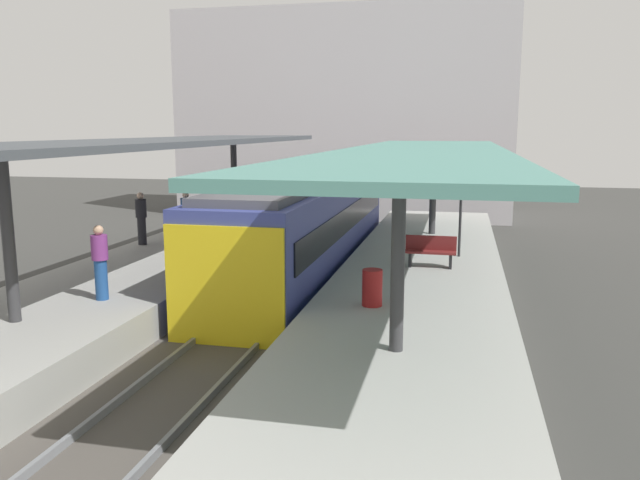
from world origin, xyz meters
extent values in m
plane|color=#383835|center=(0.00, 0.00, 0.00)|extent=(80.00, 80.00, 0.00)
cube|color=#9E9E99|center=(-3.80, 0.00, 0.50)|extent=(4.40, 28.00, 1.00)
cube|color=#9E9E99|center=(3.80, 0.00, 0.50)|extent=(4.40, 28.00, 1.00)
cube|color=#4C4742|center=(0.00, 0.00, 0.10)|extent=(3.20, 28.00, 0.20)
cube|color=slate|center=(-0.72, 0.00, 0.27)|extent=(0.08, 28.00, 0.14)
cube|color=slate|center=(0.72, 0.00, 0.27)|extent=(0.08, 28.00, 0.14)
cube|color=#38428C|center=(0.00, 4.20, 1.65)|extent=(2.70, 14.80, 2.90)
cube|color=yellow|center=(0.00, -3.23, 1.50)|extent=(2.65, 0.08, 2.60)
cube|color=black|center=(-1.37, 4.20, 2.00)|extent=(0.04, 13.61, 0.76)
cube|color=black|center=(1.37, 4.20, 2.00)|extent=(0.04, 13.61, 0.76)
cube|color=#515156|center=(0.00, 4.20, 3.20)|extent=(2.16, 14.06, 0.20)
cylinder|color=#333335|center=(-3.80, -4.90, 2.66)|extent=(0.24, 0.24, 3.32)
cylinder|color=#333335|center=(-3.80, 7.70, 2.66)|extent=(0.24, 0.24, 3.32)
cube|color=#3D4247|center=(-3.80, 1.40, 4.40)|extent=(4.18, 21.00, 0.16)
cylinder|color=#333335|center=(3.80, -4.90, 2.55)|extent=(0.24, 0.24, 3.11)
cylinder|color=#333335|center=(3.80, 7.70, 2.55)|extent=(0.24, 0.24, 3.11)
cube|color=slate|center=(3.80, 1.40, 4.19)|extent=(4.18, 21.00, 0.16)
cube|color=black|center=(3.48, 1.95, 1.20)|extent=(0.08, 0.32, 0.40)
cube|color=black|center=(4.58, 1.95, 1.20)|extent=(0.08, 0.32, 0.40)
cube|color=maroon|center=(4.03, 1.95, 1.43)|extent=(1.40, 0.40, 0.06)
cube|color=maroon|center=(4.03, 2.13, 1.66)|extent=(1.40, 0.06, 0.40)
cylinder|color=#262628|center=(4.80, 3.68, 2.10)|extent=(0.08, 0.08, 2.20)
cube|color=black|center=(4.80, 3.68, 3.05)|extent=(0.90, 0.06, 0.32)
cylinder|color=maroon|center=(3.00, -2.21, 1.40)|extent=(0.44, 0.44, 0.80)
cylinder|color=maroon|center=(-4.11, 3.94, 1.44)|extent=(0.28, 0.28, 0.88)
cylinder|color=navy|center=(-4.11, 3.94, 2.20)|extent=(0.36, 0.36, 0.63)
sphere|color=beige|center=(-4.11, 3.94, 2.63)|extent=(0.22, 0.22, 0.22)
cylinder|color=navy|center=(-3.00, -3.05, 1.46)|extent=(0.28, 0.28, 0.91)
cylinder|color=#7A337A|center=(-3.00, -3.05, 2.19)|extent=(0.36, 0.36, 0.56)
sphere|color=tan|center=(-3.00, -3.05, 2.58)|extent=(0.22, 0.22, 0.22)
cylinder|color=#232328|center=(-5.45, 3.38, 1.45)|extent=(0.28, 0.28, 0.91)
cylinder|color=#232328|center=(-5.45, 3.38, 2.21)|extent=(0.36, 0.36, 0.60)
sphere|color=beige|center=(-5.45, 3.38, 2.62)|extent=(0.22, 0.22, 0.22)
cube|color=#B7B2B7|center=(-1.67, 20.00, 5.50)|extent=(18.00, 6.00, 11.00)
camera|label=1|loc=(4.81, -15.39, 4.80)|focal=35.44mm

